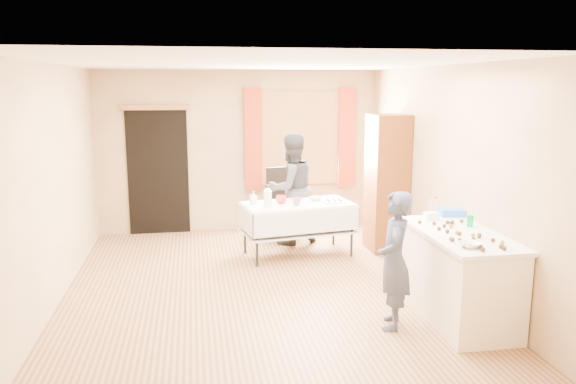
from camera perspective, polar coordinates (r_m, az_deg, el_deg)
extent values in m
cube|color=#9E7047|center=(6.80, -2.84, -9.65)|extent=(4.50, 5.50, 0.02)
cube|color=white|center=(6.37, -3.06, 13.00)|extent=(4.50, 5.50, 0.02)
cube|color=tan|center=(9.18, -4.98, 4.14)|extent=(4.50, 0.02, 2.60)
cube|color=tan|center=(3.79, 1.99, -5.58)|extent=(4.50, 0.02, 2.60)
cube|color=tan|center=(6.59, -22.85, 0.65)|extent=(0.02, 5.50, 2.60)
cube|color=tan|center=(7.08, 15.54, 1.77)|extent=(0.02, 5.50, 2.60)
cube|color=olive|center=(9.25, 1.23, 5.47)|extent=(1.32, 0.06, 1.52)
cube|color=white|center=(9.23, 1.25, 5.47)|extent=(1.20, 0.02, 1.40)
cube|color=#AA381D|center=(9.09, -3.57, 5.36)|extent=(0.28, 0.06, 1.65)
cube|color=#AA381D|center=(9.38, 5.99, 5.49)|extent=(0.28, 0.06, 1.65)
cube|color=black|center=(9.17, -13.06, 2.00)|extent=(0.95, 0.04, 2.00)
cube|color=olive|center=(9.05, -13.35, 8.37)|extent=(1.05, 0.06, 0.08)
cube|color=brown|center=(8.17, 10.00, 0.91)|extent=(0.50, 0.60, 1.96)
cube|color=#F1E5C8|center=(6.06, 16.85, -8.32)|extent=(0.68, 1.50, 0.86)
cube|color=silver|center=(5.92, 17.10, -4.11)|extent=(0.74, 1.56, 0.04)
cube|color=silver|center=(7.80, 1.01, -1.27)|extent=(1.59, 0.98, 0.04)
cube|color=black|center=(8.81, -0.31, -1.52)|extent=(0.55, 0.55, 0.06)
cube|color=black|center=(8.93, -0.86, 0.53)|extent=(0.44, 0.16, 0.64)
imported|color=#29314A|center=(5.61, 10.74, -6.84)|extent=(0.70, 0.64, 1.37)
imported|color=black|center=(8.39, 0.32, 0.33)|extent=(1.22, 1.16, 1.67)
cylinder|color=#059644|center=(6.16, 18.02, -2.82)|extent=(0.09, 0.09, 0.12)
imported|color=white|center=(5.40, 17.97, -5.13)|extent=(0.27, 0.27, 0.05)
cube|color=white|center=(6.37, 14.35, -2.37)|extent=(0.16, 0.11, 0.08)
cube|color=blue|center=(6.62, 16.39, -1.98)|extent=(0.33, 0.24, 0.08)
cylinder|color=silver|center=(7.52, -2.08, -0.72)|extent=(0.12, 0.12, 0.22)
imported|color=red|center=(7.76, -0.70, -0.76)|extent=(0.18, 0.18, 0.11)
imported|color=red|center=(7.63, 0.90, -0.96)|extent=(0.15, 0.15, 0.11)
imported|color=white|center=(7.99, 2.84, -0.65)|extent=(0.25, 0.25, 0.05)
cube|color=white|center=(7.84, 4.70, -1.02)|extent=(0.28, 0.20, 0.02)
imported|color=white|center=(7.75, -3.54, -0.56)|extent=(0.12, 0.12, 0.17)
sphere|color=#3F2314|center=(5.52, 18.40, -4.83)|extent=(0.04, 0.04, 0.04)
sphere|color=black|center=(5.73, 18.85, -4.29)|extent=(0.04, 0.04, 0.04)
sphere|color=black|center=(5.36, 17.55, -5.27)|extent=(0.04, 0.04, 0.04)
sphere|color=black|center=(6.20, 16.26, -3.02)|extent=(0.04, 0.04, 0.04)
sphere|color=black|center=(6.12, 14.62, -3.10)|extent=(0.04, 0.04, 0.04)
sphere|color=black|center=(5.64, 20.11, -4.62)|extent=(0.04, 0.04, 0.04)
sphere|color=#3F2314|center=(6.05, 16.22, -3.35)|extent=(0.04, 0.04, 0.04)
sphere|color=black|center=(5.45, 20.84, -5.20)|extent=(0.04, 0.04, 0.04)
sphere|color=black|center=(6.21, 15.89, -2.97)|extent=(0.04, 0.04, 0.04)
sphere|color=black|center=(5.54, 16.38, -4.67)|extent=(0.04, 0.04, 0.04)
sphere|color=black|center=(5.60, 18.32, -4.60)|extent=(0.04, 0.04, 0.04)
sphere|color=black|center=(5.78, 17.03, -4.06)|extent=(0.04, 0.04, 0.04)
sphere|color=#3F2314|center=(5.59, 20.94, -4.82)|extent=(0.04, 0.04, 0.04)
sphere|color=black|center=(5.40, 21.11, -5.36)|extent=(0.04, 0.04, 0.04)
sphere|color=black|center=(6.23, 16.36, -2.95)|extent=(0.04, 0.04, 0.04)
sphere|color=black|center=(5.55, 17.06, -4.69)|extent=(0.04, 0.04, 0.04)
sphere|color=black|center=(5.91, 15.10, -3.62)|extent=(0.04, 0.04, 0.04)
sphere|color=black|center=(5.56, 16.26, -4.61)|extent=(0.04, 0.04, 0.04)
sphere|color=#3F2314|center=(5.76, 18.27, -4.18)|extent=(0.04, 0.04, 0.04)
sphere|color=black|center=(5.30, 19.18, -5.54)|extent=(0.04, 0.04, 0.04)
sphere|color=black|center=(5.37, 19.00, -5.32)|extent=(0.04, 0.04, 0.04)
sphere|color=black|center=(5.80, 18.87, -4.12)|extent=(0.04, 0.04, 0.04)
sphere|color=black|center=(6.04, 15.59, -3.34)|extent=(0.04, 0.04, 0.04)
sphere|color=black|center=(5.37, 18.06, -5.27)|extent=(0.04, 0.04, 0.04)
sphere|color=#3F2314|center=(5.82, 16.78, -3.95)|extent=(0.04, 0.04, 0.04)
sphere|color=black|center=(5.83, 15.88, -3.86)|extent=(0.04, 0.04, 0.04)
sphere|color=black|center=(6.14, 13.24, -3.00)|extent=(0.04, 0.04, 0.04)
sphere|color=black|center=(6.31, 17.23, -2.83)|extent=(0.04, 0.04, 0.04)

